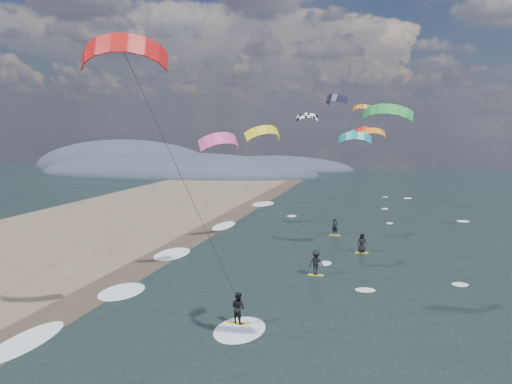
# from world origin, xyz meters

# --- Properties ---
(wet_sand_strip) EXTENTS (3.00, 240.00, 0.00)m
(wet_sand_strip) POSITION_xyz_m (-12.00, 10.00, 0.00)
(wet_sand_strip) COLOR #382D23
(wet_sand_strip) RESTS_ON ground
(coastal_hills) EXTENTS (80.00, 41.00, 15.00)m
(coastal_hills) POSITION_xyz_m (-44.84, 107.86, 0.00)
(coastal_hills) COLOR #3D4756
(coastal_hills) RESTS_ON ground
(kitesurfer_near_b) EXTENTS (7.09, 8.62, 14.95)m
(kitesurfer_near_b) POSITION_xyz_m (-4.06, 6.56, 9.74)
(kitesurfer_near_b) COLOR yellow
(kitesurfer_near_b) RESTS_ON ground
(far_kitesurfers) EXTENTS (4.04, 16.32, 1.81)m
(far_kitesurfers) POSITION_xyz_m (1.88, 26.52, 0.88)
(far_kitesurfers) COLOR yellow
(far_kitesurfers) RESTS_ON ground
(bg_kite_field) EXTENTS (15.44, 71.12, 5.87)m
(bg_kite_field) POSITION_xyz_m (0.32, 54.13, 11.33)
(bg_kite_field) COLOR green
(bg_kite_field) RESTS_ON ground
(shoreline_surf) EXTENTS (2.40, 79.40, 0.11)m
(shoreline_surf) POSITION_xyz_m (-10.80, 14.75, 0.00)
(shoreline_surf) COLOR white
(shoreline_surf) RESTS_ON ground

